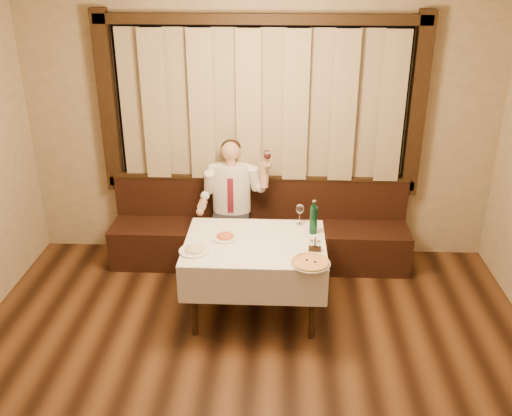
{
  "coord_description": "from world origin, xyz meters",
  "views": [
    {
      "loc": [
        0.22,
        -2.86,
        3.12
      ],
      "look_at": [
        0.0,
        1.9,
        1.0
      ],
      "focal_mm": 40.0,
      "sensor_mm": 36.0,
      "label": 1
    }
  ],
  "objects_px": {
    "pasta_red": "(225,235)",
    "pizza": "(310,262)",
    "pasta_cream": "(194,248)",
    "seated_man": "(232,196)",
    "dining_table": "(255,252)",
    "cruet_caddy": "(315,246)",
    "banquette": "(260,235)",
    "green_bottle": "(314,219)"
  },
  "relations": [
    {
      "from": "cruet_caddy",
      "to": "seated_man",
      "type": "bearing_deg",
      "value": 132.62
    },
    {
      "from": "pasta_cream",
      "to": "cruet_caddy",
      "type": "relative_size",
      "value": 2.27
    },
    {
      "from": "banquette",
      "to": "pizza",
      "type": "bearing_deg",
      "value": -71.03
    },
    {
      "from": "pizza",
      "to": "seated_man",
      "type": "bearing_deg",
      "value": 120.5
    },
    {
      "from": "seated_man",
      "to": "banquette",
      "type": "bearing_deg",
      "value": 16.93
    },
    {
      "from": "pasta_cream",
      "to": "seated_man",
      "type": "distance_m",
      "value": 1.17
    },
    {
      "from": "banquette",
      "to": "pasta_red",
      "type": "bearing_deg",
      "value": -105.95
    },
    {
      "from": "green_bottle",
      "to": "banquette",
      "type": "bearing_deg",
      "value": 122.87
    },
    {
      "from": "dining_table",
      "to": "seated_man",
      "type": "xyz_separation_m",
      "value": [
        -0.29,
        0.93,
        0.16
      ]
    },
    {
      "from": "pasta_cream",
      "to": "seated_man",
      "type": "relative_size",
      "value": 0.19
    },
    {
      "from": "dining_table",
      "to": "pasta_cream",
      "type": "height_order",
      "value": "pasta_cream"
    },
    {
      "from": "banquette",
      "to": "cruet_caddy",
      "type": "bearing_deg",
      "value": -65.55
    },
    {
      "from": "pizza",
      "to": "green_bottle",
      "type": "distance_m",
      "value": 0.6
    },
    {
      "from": "banquette",
      "to": "seated_man",
      "type": "xyz_separation_m",
      "value": [
        -0.29,
        -0.09,
        0.5
      ]
    },
    {
      "from": "banquette",
      "to": "seated_man",
      "type": "relative_size",
      "value": 2.31
    },
    {
      "from": "pizza",
      "to": "pasta_red",
      "type": "bearing_deg",
      "value": 150.03
    },
    {
      "from": "pasta_red",
      "to": "seated_man",
      "type": "relative_size",
      "value": 0.18
    },
    {
      "from": "banquette",
      "to": "pasta_cream",
      "type": "height_order",
      "value": "banquette"
    },
    {
      "from": "green_bottle",
      "to": "seated_man",
      "type": "height_order",
      "value": "seated_man"
    },
    {
      "from": "dining_table",
      "to": "pasta_red",
      "type": "height_order",
      "value": "pasta_red"
    },
    {
      "from": "banquette",
      "to": "pizza",
      "type": "xyz_separation_m",
      "value": [
        0.48,
        -1.4,
        0.46
      ]
    },
    {
      "from": "banquette",
      "to": "green_bottle",
      "type": "bearing_deg",
      "value": -57.13
    },
    {
      "from": "cruet_caddy",
      "to": "seated_man",
      "type": "relative_size",
      "value": 0.08
    },
    {
      "from": "dining_table",
      "to": "pizza",
      "type": "bearing_deg",
      "value": -38.22
    },
    {
      "from": "dining_table",
      "to": "pizza",
      "type": "height_order",
      "value": "pizza"
    },
    {
      "from": "pasta_cream",
      "to": "cruet_caddy",
      "type": "xyz_separation_m",
      "value": [
        1.05,
        0.07,
        0.0
      ]
    },
    {
      "from": "green_bottle",
      "to": "seated_man",
      "type": "bearing_deg",
      "value": 138.33
    },
    {
      "from": "green_bottle",
      "to": "pasta_red",
      "type": "bearing_deg",
      "value": -169.75
    },
    {
      "from": "pasta_red",
      "to": "cruet_caddy",
      "type": "bearing_deg",
      "value": -13.91
    },
    {
      "from": "dining_table",
      "to": "green_bottle",
      "type": "relative_size",
      "value": 3.86
    },
    {
      "from": "pasta_red",
      "to": "pizza",
      "type": "bearing_deg",
      "value": -29.97
    },
    {
      "from": "cruet_caddy",
      "to": "seated_man",
      "type": "xyz_separation_m",
      "value": [
        -0.82,
        1.08,
        0.01
      ]
    },
    {
      "from": "seated_man",
      "to": "pasta_cream",
      "type": "bearing_deg",
      "value": -101.24
    },
    {
      "from": "green_bottle",
      "to": "pizza",
      "type": "bearing_deg",
      "value": -94.65
    },
    {
      "from": "pasta_cream",
      "to": "green_bottle",
      "type": "xyz_separation_m",
      "value": [
        1.05,
        0.42,
        0.1
      ]
    },
    {
      "from": "banquette",
      "to": "pasta_red",
      "type": "relative_size",
      "value": 12.48
    },
    {
      "from": "seated_man",
      "to": "pasta_red",
      "type": "bearing_deg",
      "value": -88.97
    },
    {
      "from": "pasta_red",
      "to": "banquette",
      "type": "bearing_deg",
      "value": 74.05
    },
    {
      "from": "green_bottle",
      "to": "pasta_cream",
      "type": "bearing_deg",
      "value": -158.33
    },
    {
      "from": "green_bottle",
      "to": "seated_man",
      "type": "distance_m",
      "value": 1.1
    },
    {
      "from": "pasta_red",
      "to": "cruet_caddy",
      "type": "relative_size",
      "value": 2.19
    },
    {
      "from": "dining_table",
      "to": "cruet_caddy",
      "type": "relative_size",
      "value": 10.84
    }
  ]
}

